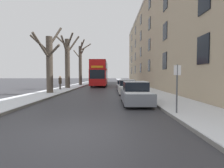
{
  "coord_description": "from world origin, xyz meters",
  "views": [
    {
      "loc": [
        1.2,
        -5.35,
        1.8
      ],
      "look_at": [
        1.09,
        21.21,
        0.63
      ],
      "focal_mm": 28.0,
      "sensor_mm": 36.0,
      "label": 1
    }
  ],
  "objects_px": {
    "bare_tree_left_2": "(81,63)",
    "parked_car_0": "(136,94)",
    "bare_tree_left_0": "(50,62)",
    "double_decker_bus": "(100,72)",
    "street_sign_post": "(178,87)",
    "bare_tree_left_1": "(68,61)",
    "parked_car_2": "(124,85)",
    "pedestrian_left_sidewalk": "(61,83)",
    "parked_car_1": "(128,87)",
    "oncoming_van": "(103,79)"
  },
  "relations": [
    {
      "from": "bare_tree_left_1",
      "to": "bare_tree_left_2",
      "type": "distance_m",
      "value": 8.79
    },
    {
      "from": "bare_tree_left_0",
      "to": "oncoming_van",
      "type": "xyz_separation_m",
      "value": [
        3.52,
        33.39,
        -2.09
      ]
    },
    {
      "from": "bare_tree_left_1",
      "to": "parked_car_0",
      "type": "xyz_separation_m",
      "value": [
        7.89,
        -13.59,
        -3.35
      ]
    },
    {
      "from": "bare_tree_left_1",
      "to": "parked_car_1",
      "type": "bearing_deg",
      "value": -42.42
    },
    {
      "from": "bare_tree_left_0",
      "to": "bare_tree_left_2",
      "type": "distance_m",
      "value": 16.2
    },
    {
      "from": "bare_tree_left_2",
      "to": "parked_car_1",
      "type": "height_order",
      "value": "bare_tree_left_2"
    },
    {
      "from": "bare_tree_left_1",
      "to": "pedestrian_left_sidewalk",
      "type": "bearing_deg",
      "value": -95.66
    },
    {
      "from": "bare_tree_left_0",
      "to": "street_sign_post",
      "type": "relative_size",
      "value": 2.99
    },
    {
      "from": "parked_car_1",
      "to": "street_sign_post",
      "type": "height_order",
      "value": "street_sign_post"
    },
    {
      "from": "pedestrian_left_sidewalk",
      "to": "street_sign_post",
      "type": "relative_size",
      "value": 0.79
    },
    {
      "from": "pedestrian_left_sidewalk",
      "to": "street_sign_post",
      "type": "xyz_separation_m",
      "value": [
        9.52,
        -14.51,
        0.33
      ]
    },
    {
      "from": "bare_tree_left_2",
      "to": "parked_car_1",
      "type": "bearing_deg",
      "value": -64.57
    },
    {
      "from": "street_sign_post",
      "to": "pedestrian_left_sidewalk",
      "type": "bearing_deg",
      "value": 123.29
    },
    {
      "from": "bare_tree_left_0",
      "to": "bare_tree_left_1",
      "type": "xyz_separation_m",
      "value": [
        -0.05,
        7.38,
        0.78
      ]
    },
    {
      "from": "bare_tree_left_0",
      "to": "bare_tree_left_1",
      "type": "relative_size",
      "value": 0.88
    },
    {
      "from": "double_decker_bus",
      "to": "bare_tree_left_2",
      "type": "bearing_deg",
      "value": 154.48
    },
    {
      "from": "bare_tree_left_1",
      "to": "parked_car_2",
      "type": "distance_m",
      "value": 8.84
    },
    {
      "from": "double_decker_bus",
      "to": "parked_car_2",
      "type": "relative_size",
      "value": 2.58
    },
    {
      "from": "bare_tree_left_0",
      "to": "oncoming_van",
      "type": "relative_size",
      "value": 1.39
    },
    {
      "from": "bare_tree_left_0",
      "to": "oncoming_van",
      "type": "height_order",
      "value": "bare_tree_left_0"
    },
    {
      "from": "bare_tree_left_0",
      "to": "parked_car_0",
      "type": "xyz_separation_m",
      "value": [
        7.84,
        -6.21,
        -2.57
      ]
    },
    {
      "from": "bare_tree_left_1",
      "to": "pedestrian_left_sidewalk",
      "type": "xyz_separation_m",
      "value": [
        -0.27,
        -2.69,
        -3.02
      ]
    },
    {
      "from": "bare_tree_left_0",
      "to": "street_sign_post",
      "type": "height_order",
      "value": "bare_tree_left_0"
    },
    {
      "from": "double_decker_bus",
      "to": "parked_car_2",
      "type": "distance_m",
      "value": 9.99
    },
    {
      "from": "bare_tree_left_2",
      "to": "parked_car_0",
      "type": "height_order",
      "value": "bare_tree_left_2"
    },
    {
      "from": "parked_car_2",
      "to": "street_sign_post",
      "type": "height_order",
      "value": "street_sign_post"
    },
    {
      "from": "bare_tree_left_2",
      "to": "street_sign_post",
      "type": "distance_m",
      "value": 27.65
    },
    {
      "from": "parked_car_2",
      "to": "street_sign_post",
      "type": "xyz_separation_m",
      "value": [
        1.37,
        -15.11,
        0.71
      ]
    },
    {
      "from": "bare_tree_left_1",
      "to": "bare_tree_left_2",
      "type": "bearing_deg",
      "value": 88.15
    },
    {
      "from": "bare_tree_left_1",
      "to": "oncoming_van",
      "type": "bearing_deg",
      "value": 82.18
    },
    {
      "from": "parked_car_1",
      "to": "oncoming_van",
      "type": "relative_size",
      "value": 0.87
    },
    {
      "from": "bare_tree_left_0",
      "to": "double_decker_bus",
      "type": "distance_m",
      "value": 14.92
    },
    {
      "from": "bare_tree_left_0",
      "to": "parked_car_0",
      "type": "distance_m",
      "value": 10.33
    },
    {
      "from": "oncoming_van",
      "to": "street_sign_post",
      "type": "bearing_deg",
      "value": -82.5
    },
    {
      "from": "parked_car_2",
      "to": "street_sign_post",
      "type": "bearing_deg",
      "value": -84.82
    },
    {
      "from": "parked_car_1",
      "to": "pedestrian_left_sidewalk",
      "type": "distance_m",
      "value": 9.33
    },
    {
      "from": "bare_tree_left_2",
      "to": "parked_car_1",
      "type": "xyz_separation_m",
      "value": [
        7.6,
        -15.99,
        -3.65
      ]
    },
    {
      "from": "parked_car_2",
      "to": "pedestrian_left_sidewalk",
      "type": "bearing_deg",
      "value": -175.78
    },
    {
      "from": "bare_tree_left_2",
      "to": "street_sign_post",
      "type": "height_order",
      "value": "bare_tree_left_2"
    },
    {
      "from": "double_decker_bus",
      "to": "parked_car_2",
      "type": "height_order",
      "value": "double_decker_bus"
    },
    {
      "from": "parked_car_2",
      "to": "oncoming_van",
      "type": "xyz_separation_m",
      "value": [
        -4.32,
        28.1,
        0.53
      ]
    },
    {
      "from": "double_decker_bus",
      "to": "pedestrian_left_sidewalk",
      "type": "distance_m",
      "value": 10.7
    },
    {
      "from": "parked_car_0",
      "to": "street_sign_post",
      "type": "relative_size",
      "value": 1.86
    },
    {
      "from": "bare_tree_left_2",
      "to": "pedestrian_left_sidewalk",
      "type": "bearing_deg",
      "value": -92.75
    },
    {
      "from": "bare_tree_left_1",
      "to": "parked_car_0",
      "type": "height_order",
      "value": "bare_tree_left_1"
    },
    {
      "from": "oncoming_van",
      "to": "bare_tree_left_1",
      "type": "bearing_deg",
      "value": -97.82
    },
    {
      "from": "parked_car_0",
      "to": "parked_car_1",
      "type": "bearing_deg",
      "value": 90.0
    },
    {
      "from": "pedestrian_left_sidewalk",
      "to": "street_sign_post",
      "type": "bearing_deg",
      "value": 179.57
    },
    {
      "from": "street_sign_post",
      "to": "bare_tree_left_1",
      "type": "bearing_deg",
      "value": 118.3
    },
    {
      "from": "parked_car_0",
      "to": "pedestrian_left_sidewalk",
      "type": "height_order",
      "value": "pedestrian_left_sidewalk"
    }
  ]
}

